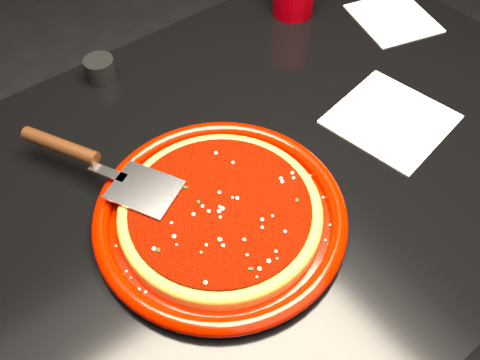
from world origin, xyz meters
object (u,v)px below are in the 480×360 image
table (254,278)px  ramekin (100,69)px  pizza_server (100,164)px  plate (220,215)px

table → ramekin: 0.53m
table → pizza_server: 0.48m
plate → ramekin: (0.02, 0.39, 0.01)m
plate → table: bearing=23.7°
plate → ramekin: ramekin is taller
table → ramekin: bearing=105.2°
plate → pizza_server: bearing=120.1°
table → pizza_server: (-0.21, 0.12, 0.42)m
ramekin → pizza_server: bearing=-117.8°
pizza_server → plate: bearing=-87.0°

